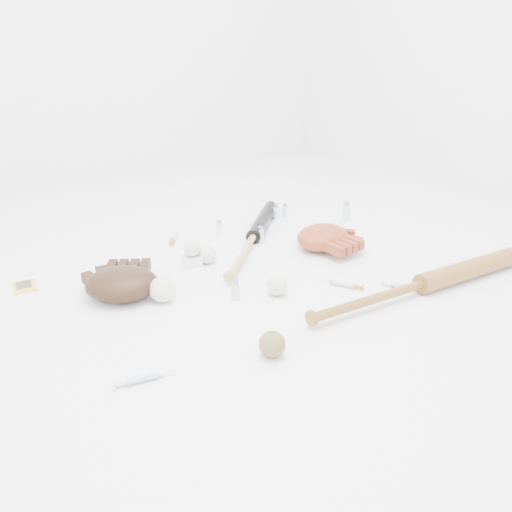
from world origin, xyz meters
TOP-DOWN VIEW (x-y plane):
  - bat_dark at (0.16, 0.23)m, footprint 0.65×0.61m
  - bat_wood at (0.36, -0.45)m, footprint 0.95×0.16m
  - glove_dark at (-0.45, 0.09)m, footprint 0.38×0.38m
  - glove_tan at (0.35, 0.03)m, footprint 0.28×0.28m
  - trading_card at (-0.70, 0.35)m, footprint 0.08×0.10m
  - pedestal at (-0.15, 0.18)m, footprint 0.08×0.08m
  - baseball_on_pedestal at (-0.15, 0.18)m, footprint 0.06×0.06m
  - baseball_left at (-0.36, -0.01)m, footprint 0.08×0.08m
  - baseball_upper at (-0.10, 0.17)m, footprint 0.07×0.07m
  - baseball_mid at (-0.04, -0.18)m, footprint 0.07×0.07m
  - baseball_aged at (-0.25, -0.45)m, footprint 0.07×0.07m
  - syringe_0 at (-0.58, -0.36)m, footprint 0.17×0.06m
  - syringe_1 at (0.18, -0.27)m, footprint 0.11×0.15m
  - syringe_2 at (-0.09, 0.45)m, footprint 0.11×0.14m
  - syringe_3 at (0.33, -0.39)m, footprint 0.11×0.15m
  - vial_0 at (0.41, 0.41)m, footprint 0.03×0.03m
  - vial_1 at (0.47, 0.42)m, footprint 0.02×0.02m
  - vial_2 at (0.19, 0.22)m, footprint 0.03×0.03m
  - vial_3 at (0.68, 0.23)m, footprint 0.04×0.04m
  - vial_4 at (-0.16, -0.13)m, footprint 0.03×0.03m
  - vial_5 at (0.10, 0.40)m, footprint 0.02×0.02m

SIDE VIEW (x-z plane):
  - trading_card at x=-0.70m, z-range 0.00..0.01m
  - syringe_2 at x=-0.09m, z-range 0.00..0.02m
  - syringe_1 at x=0.18m, z-range 0.00..0.02m
  - syringe_3 at x=0.33m, z-range 0.00..0.02m
  - syringe_0 at x=-0.58m, z-range 0.00..0.02m
  - pedestal at x=-0.15m, z-range 0.00..0.04m
  - bat_dark at x=0.16m, z-range 0.00..0.06m
  - vial_5 at x=0.10m, z-range 0.00..0.06m
  - vial_1 at x=0.47m, z-range 0.00..0.06m
  - vial_2 at x=0.19m, z-range 0.00..0.07m
  - vial_4 at x=-0.16m, z-range 0.00..0.07m
  - baseball_mid at x=-0.04m, z-range 0.00..0.07m
  - bat_wood at x=0.36m, z-range 0.00..0.07m
  - baseball_upper at x=-0.10m, z-range 0.00..0.07m
  - baseball_aged at x=-0.25m, z-range 0.00..0.07m
  - vial_0 at x=0.41m, z-range 0.00..0.07m
  - baseball_left at x=-0.36m, z-range 0.00..0.08m
  - vial_3 at x=0.68m, z-range 0.00..0.08m
  - glove_tan at x=0.35m, z-range 0.00..0.10m
  - glove_dark at x=-0.45m, z-range 0.00..0.10m
  - baseball_on_pedestal at x=-0.15m, z-range 0.04..0.10m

